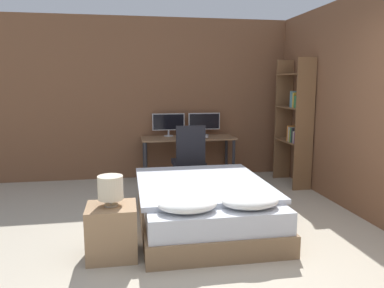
{
  "coord_description": "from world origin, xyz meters",
  "views": [
    {
      "loc": [
        -1.06,
        -2.73,
        1.62
      ],
      "look_at": [
        -0.14,
        2.52,
        0.75
      ],
      "focal_mm": 35.0,
      "sensor_mm": 36.0,
      "label": 1
    }
  ],
  "objects_px": {
    "bedside_lamp": "(110,188)",
    "desk": "(188,143)",
    "monitor_left": "(168,123)",
    "office_chair": "(189,165)",
    "nightstand": "(112,231)",
    "computer_mouse": "(207,137)",
    "bookshelf": "(296,118)",
    "bed": "(204,205)",
    "monitor_right": "(204,122)",
    "keyboard": "(190,138)"
  },
  "relations": [
    {
      "from": "bed",
      "to": "monitor_right",
      "type": "distance_m",
      "value": 2.41
    },
    {
      "from": "bedside_lamp",
      "to": "monitor_left",
      "type": "relative_size",
      "value": 0.52
    },
    {
      "from": "nightstand",
      "to": "bedside_lamp",
      "type": "relative_size",
      "value": 1.76
    },
    {
      "from": "bookshelf",
      "to": "bed",
      "type": "bearing_deg",
      "value": -140.14
    },
    {
      "from": "bookshelf",
      "to": "desk",
      "type": "bearing_deg",
      "value": 159.75
    },
    {
      "from": "monitor_right",
      "to": "office_chair",
      "type": "xyz_separation_m",
      "value": [
        -0.4,
        -0.83,
        -0.55
      ]
    },
    {
      "from": "office_chair",
      "to": "bedside_lamp",
      "type": "bearing_deg",
      "value": -117.87
    },
    {
      "from": "monitor_left",
      "to": "bookshelf",
      "type": "relative_size",
      "value": 0.27
    },
    {
      "from": "nightstand",
      "to": "bedside_lamp",
      "type": "bearing_deg",
      "value": 0.0
    },
    {
      "from": "office_chair",
      "to": "desk",
      "type": "bearing_deg",
      "value": 81.72
    },
    {
      "from": "keyboard",
      "to": "monitor_right",
      "type": "bearing_deg",
      "value": 48.93
    },
    {
      "from": "computer_mouse",
      "to": "bookshelf",
      "type": "xyz_separation_m",
      "value": [
        1.34,
        -0.42,
        0.33
      ]
    },
    {
      "from": "bed",
      "to": "keyboard",
      "type": "bearing_deg",
      "value": 85.12
    },
    {
      "from": "desk",
      "to": "bookshelf",
      "type": "bearing_deg",
      "value": -20.25
    },
    {
      "from": "bedside_lamp",
      "to": "keyboard",
      "type": "relative_size",
      "value": 0.77
    },
    {
      "from": "monitor_left",
      "to": "office_chair",
      "type": "distance_m",
      "value": 1.02
    },
    {
      "from": "nightstand",
      "to": "desk",
      "type": "relative_size",
      "value": 0.32
    },
    {
      "from": "monitor_left",
      "to": "office_chair",
      "type": "relative_size",
      "value": 0.54
    },
    {
      "from": "keyboard",
      "to": "bookshelf",
      "type": "relative_size",
      "value": 0.18
    },
    {
      "from": "bedside_lamp",
      "to": "monitor_right",
      "type": "distance_m",
      "value": 3.22
    },
    {
      "from": "bedside_lamp",
      "to": "monitor_right",
      "type": "relative_size",
      "value": 0.52
    },
    {
      "from": "desk",
      "to": "keyboard",
      "type": "bearing_deg",
      "value": -90.0
    },
    {
      "from": "keyboard",
      "to": "bedside_lamp",
      "type": "bearing_deg",
      "value": -114.98
    },
    {
      "from": "desk",
      "to": "bookshelf",
      "type": "distance_m",
      "value": 1.77
    },
    {
      "from": "nightstand",
      "to": "keyboard",
      "type": "xyz_separation_m",
      "value": [
        1.16,
        2.5,
        0.49
      ]
    },
    {
      "from": "nightstand",
      "to": "desk",
      "type": "height_order",
      "value": "desk"
    },
    {
      "from": "desk",
      "to": "computer_mouse",
      "type": "bearing_deg",
      "value": -32.54
    },
    {
      "from": "keyboard",
      "to": "bookshelf",
      "type": "bearing_deg",
      "value": -14.59
    },
    {
      "from": "monitor_left",
      "to": "computer_mouse",
      "type": "xyz_separation_m",
      "value": [
        0.58,
        -0.35,
        -0.21
      ]
    },
    {
      "from": "bedside_lamp",
      "to": "bookshelf",
      "type": "distance_m",
      "value": 3.49
    },
    {
      "from": "desk",
      "to": "monitor_left",
      "type": "xyz_separation_m",
      "value": [
        -0.31,
        0.18,
        0.32
      ]
    },
    {
      "from": "bedside_lamp",
      "to": "desk",
      "type": "relative_size",
      "value": 0.18
    },
    {
      "from": "computer_mouse",
      "to": "bookshelf",
      "type": "distance_m",
      "value": 1.44
    },
    {
      "from": "bedside_lamp",
      "to": "keyboard",
      "type": "bearing_deg",
      "value": 65.02
    },
    {
      "from": "monitor_left",
      "to": "monitor_right",
      "type": "relative_size",
      "value": 1.0
    },
    {
      "from": "nightstand",
      "to": "computer_mouse",
      "type": "relative_size",
      "value": 7.13
    },
    {
      "from": "bedside_lamp",
      "to": "keyboard",
      "type": "distance_m",
      "value": 2.76
    },
    {
      "from": "bedside_lamp",
      "to": "monitor_right",
      "type": "bearing_deg",
      "value": 62.7
    },
    {
      "from": "desk",
      "to": "computer_mouse",
      "type": "height_order",
      "value": "computer_mouse"
    },
    {
      "from": "bed",
      "to": "office_chair",
      "type": "height_order",
      "value": "office_chair"
    },
    {
      "from": "monitor_right",
      "to": "office_chair",
      "type": "relative_size",
      "value": 0.54
    },
    {
      "from": "bookshelf",
      "to": "office_chair",
      "type": "bearing_deg",
      "value": -178.08
    },
    {
      "from": "nightstand",
      "to": "monitor_right",
      "type": "relative_size",
      "value": 0.92
    },
    {
      "from": "bed",
      "to": "bedside_lamp",
      "type": "relative_size",
      "value": 6.94
    },
    {
      "from": "nightstand",
      "to": "desk",
      "type": "bearing_deg",
      "value": 66.47
    },
    {
      "from": "desk",
      "to": "office_chair",
      "type": "xyz_separation_m",
      "value": [
        -0.09,
        -0.65,
        -0.24
      ]
    },
    {
      "from": "bedside_lamp",
      "to": "computer_mouse",
      "type": "height_order",
      "value": "bedside_lamp"
    },
    {
      "from": "desk",
      "to": "keyboard",
      "type": "distance_m",
      "value": 0.2
    },
    {
      "from": "desk",
      "to": "keyboard",
      "type": "height_order",
      "value": "keyboard"
    },
    {
      "from": "monitor_right",
      "to": "keyboard",
      "type": "distance_m",
      "value": 0.52
    }
  ]
}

